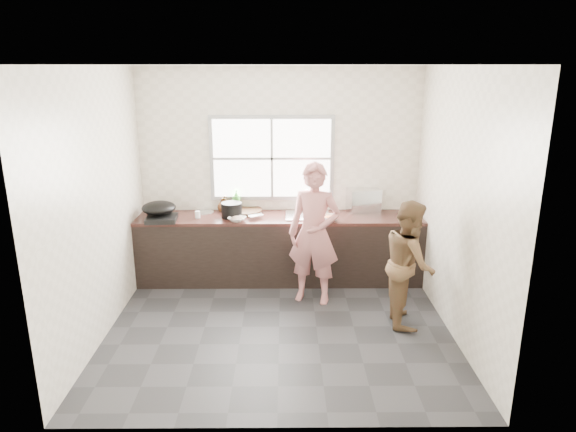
{
  "coord_description": "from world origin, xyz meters",
  "views": [
    {
      "loc": [
        0.06,
        -4.95,
        2.69
      ],
      "look_at": [
        0.1,
        0.65,
        1.05
      ],
      "focal_mm": 32.0,
      "sensor_mm": 36.0,
      "label": 1
    }
  ],
  "objects_px": {
    "bowl_held": "(323,219)",
    "person_side": "(409,263)",
    "bowl_crabs": "(329,219)",
    "bottle_brown_short": "(223,205)",
    "bottle_brown_tall": "(225,204)",
    "dish_rack": "(363,200)",
    "woman": "(314,238)",
    "black_pot": "(232,210)",
    "glass_jar": "(198,215)",
    "burner": "(162,218)",
    "bottle_green": "(236,200)",
    "pot_lid_right": "(205,212)",
    "plate_food": "(235,216)",
    "bowl_mince": "(237,219)",
    "wok": "(159,208)",
    "cutting_board": "(245,211)",
    "pot_lid_left": "(166,217)"
  },
  "relations": [
    {
      "from": "bowl_held",
      "to": "bowl_mince",
      "type": "bearing_deg",
      "value": 180.0
    },
    {
      "from": "wok",
      "to": "pot_lid_right",
      "type": "relative_size",
      "value": 1.75
    },
    {
      "from": "bowl_held",
      "to": "black_pot",
      "type": "distance_m",
      "value": 1.16
    },
    {
      "from": "woman",
      "to": "bowl_crabs",
      "type": "xyz_separation_m",
      "value": [
        0.21,
        0.42,
        0.11
      ]
    },
    {
      "from": "wok",
      "to": "pot_lid_left",
      "type": "height_order",
      "value": "wok"
    },
    {
      "from": "cutting_board",
      "to": "dish_rack",
      "type": "relative_size",
      "value": 1.12
    },
    {
      "from": "woman",
      "to": "bowl_crabs",
      "type": "distance_m",
      "value": 0.48
    },
    {
      "from": "plate_food",
      "to": "glass_jar",
      "type": "distance_m",
      "value": 0.46
    },
    {
      "from": "person_side",
      "to": "plate_food",
      "type": "bearing_deg",
      "value": 62.77
    },
    {
      "from": "person_side",
      "to": "bottle_green",
      "type": "xyz_separation_m",
      "value": [
        -1.95,
        1.39,
        0.33
      ]
    },
    {
      "from": "bowl_held",
      "to": "black_pot",
      "type": "relative_size",
      "value": 0.74
    },
    {
      "from": "bowl_held",
      "to": "plate_food",
      "type": "height_order",
      "value": "bowl_held"
    },
    {
      "from": "cutting_board",
      "to": "bottle_brown_short",
      "type": "height_order",
      "value": "bottle_brown_short"
    },
    {
      "from": "bottle_brown_tall",
      "to": "burner",
      "type": "distance_m",
      "value": 0.85
    },
    {
      "from": "bowl_mince",
      "to": "pot_lid_left",
      "type": "height_order",
      "value": "bowl_mince"
    },
    {
      "from": "bowl_held",
      "to": "bottle_brown_tall",
      "type": "bearing_deg",
      "value": 160.65
    },
    {
      "from": "person_side",
      "to": "glass_jar",
      "type": "distance_m",
      "value": 2.66
    },
    {
      "from": "black_pot",
      "to": "glass_jar",
      "type": "distance_m",
      "value": 0.43
    },
    {
      "from": "bottle_green",
      "to": "burner",
      "type": "distance_m",
      "value": 0.99
    },
    {
      "from": "black_pot",
      "to": "bottle_brown_short",
      "type": "bearing_deg",
      "value": 118.2
    },
    {
      "from": "bottle_brown_short",
      "to": "wok",
      "type": "xyz_separation_m",
      "value": [
        -0.75,
        -0.33,
        0.06
      ]
    },
    {
      "from": "person_side",
      "to": "plate_food",
      "type": "relative_size",
      "value": 6.4
    },
    {
      "from": "bottle_brown_tall",
      "to": "dish_rack",
      "type": "relative_size",
      "value": 0.49
    },
    {
      "from": "plate_food",
      "to": "bottle_brown_tall",
      "type": "xyz_separation_m",
      "value": [
        -0.14,
        0.24,
        0.09
      ]
    },
    {
      "from": "bottle_brown_tall",
      "to": "black_pot",
      "type": "bearing_deg",
      "value": -67.65
    },
    {
      "from": "black_pot",
      "to": "burner",
      "type": "height_order",
      "value": "black_pot"
    },
    {
      "from": "woman",
      "to": "burner",
      "type": "relative_size",
      "value": 4.26
    },
    {
      "from": "cutting_board",
      "to": "plate_food",
      "type": "height_order",
      "value": "cutting_board"
    },
    {
      "from": "bowl_crabs",
      "to": "plate_food",
      "type": "height_order",
      "value": "bowl_crabs"
    },
    {
      "from": "bowl_mince",
      "to": "bottle_green",
      "type": "bearing_deg",
      "value": 95.78
    },
    {
      "from": "glass_jar",
      "to": "burner",
      "type": "relative_size",
      "value": 0.25
    },
    {
      "from": "pot_lid_right",
      "to": "bowl_crabs",
      "type": "bearing_deg",
      "value": -13.37
    },
    {
      "from": "woman",
      "to": "black_pot",
      "type": "height_order",
      "value": "woman"
    },
    {
      "from": "woman",
      "to": "pot_lid_right",
      "type": "bearing_deg",
      "value": 166.73
    },
    {
      "from": "cutting_board",
      "to": "bottle_brown_short",
      "type": "xyz_separation_m",
      "value": [
        -0.29,
        0.06,
        0.06
      ]
    },
    {
      "from": "bottle_brown_short",
      "to": "pot_lid_right",
      "type": "xyz_separation_m",
      "value": [
        -0.23,
        -0.06,
        -0.08
      ]
    },
    {
      "from": "bottle_brown_short",
      "to": "bottle_brown_tall",
      "type": "bearing_deg",
      "value": 0.0
    },
    {
      "from": "bottle_brown_short",
      "to": "wok",
      "type": "relative_size",
      "value": 0.4
    },
    {
      "from": "cutting_board",
      "to": "wok",
      "type": "xyz_separation_m",
      "value": [
        -1.05,
        -0.26,
        0.12
      ]
    },
    {
      "from": "bowl_crabs",
      "to": "bottle_brown_short",
      "type": "xyz_separation_m",
      "value": [
        -1.36,
        0.44,
        0.06
      ]
    },
    {
      "from": "cutting_board",
      "to": "dish_rack",
      "type": "xyz_separation_m",
      "value": [
        1.54,
        0.06,
        0.13
      ]
    },
    {
      "from": "bowl_crabs",
      "to": "dish_rack",
      "type": "height_order",
      "value": "dish_rack"
    },
    {
      "from": "glass_jar",
      "to": "black_pot",
      "type": "bearing_deg",
      "value": 5.14
    },
    {
      "from": "bottle_brown_short",
      "to": "dish_rack",
      "type": "relative_size",
      "value": 0.41
    },
    {
      "from": "woman",
      "to": "pot_lid_left",
      "type": "height_order",
      "value": "woman"
    },
    {
      "from": "bowl_held",
      "to": "person_side",
      "type": "bearing_deg",
      "value": -48.39
    },
    {
      "from": "woman",
      "to": "plate_food",
      "type": "xyz_separation_m",
      "value": [
        -0.97,
        0.62,
        0.09
      ]
    },
    {
      "from": "pot_lid_right",
      "to": "bowl_mince",
      "type": "bearing_deg",
      "value": -39.62
    },
    {
      "from": "bowl_held",
      "to": "bottle_brown_tall",
      "type": "height_order",
      "value": "bottle_brown_tall"
    },
    {
      "from": "bottle_brown_short",
      "to": "black_pot",
      "type": "bearing_deg",
      "value": -61.8
    }
  ]
}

